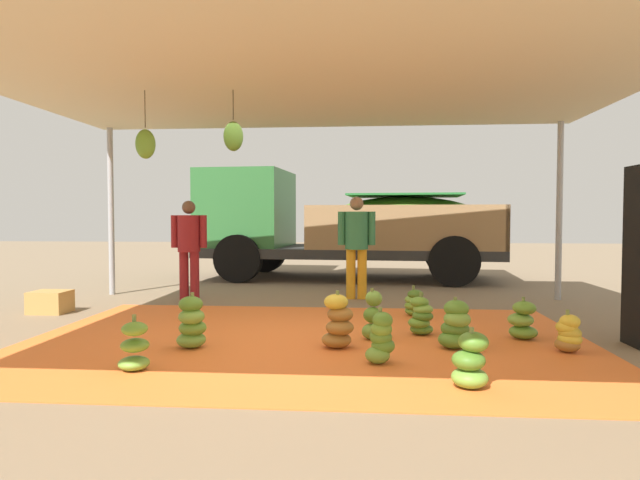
# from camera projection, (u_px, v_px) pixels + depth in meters

# --- Properties ---
(ground_plane) EXTENTS (40.00, 40.00, 0.00)m
(ground_plane) POSITION_uv_depth(u_px,v_px,m) (326.00, 300.00, 9.01)
(ground_plane) COLOR #7F6B51
(tarp_orange) EXTENTS (6.17, 4.35, 0.01)m
(tarp_orange) POSITION_uv_depth(u_px,v_px,m) (307.00, 340.00, 6.02)
(tarp_orange) COLOR orange
(tarp_orange) RESTS_ON ground
(tent_canopy) EXTENTS (8.00, 7.00, 2.97)m
(tent_canopy) POSITION_uv_depth(u_px,v_px,m) (304.00, 74.00, 5.82)
(tent_canopy) COLOR #9EA0A5
(tent_canopy) RESTS_ON ground
(banana_bunch_0) EXTENTS (0.30, 0.33, 0.57)m
(banana_bunch_0) POSITION_uv_depth(u_px,v_px,m) (373.00, 317.00, 6.05)
(banana_bunch_0) COLOR #6B9E38
(banana_bunch_0) RESTS_ON tarp_orange
(banana_bunch_1) EXTENTS (0.43, 0.45, 0.53)m
(banana_bunch_1) POSITION_uv_depth(u_px,v_px,m) (455.00, 326.00, 5.64)
(banana_bunch_1) COLOR #518428
(banana_bunch_1) RESTS_ON tarp_orange
(banana_bunch_2) EXTENTS (0.42, 0.40, 0.47)m
(banana_bunch_2) POSITION_uv_depth(u_px,v_px,m) (523.00, 321.00, 6.06)
(banana_bunch_2) COLOR #60932D
(banana_bunch_2) RESTS_ON tarp_orange
(banana_bunch_3) EXTENTS (0.35, 0.37, 0.42)m
(banana_bunch_3) POSITION_uv_depth(u_px,v_px,m) (414.00, 303.00, 7.48)
(banana_bunch_3) COLOR #60932D
(banana_bunch_3) RESTS_ON tarp_orange
(banana_bunch_4) EXTENTS (0.30, 0.30, 0.52)m
(banana_bunch_4) POSITION_uv_depth(u_px,v_px,m) (381.00, 339.00, 5.06)
(banana_bunch_4) COLOR #6B9E38
(banana_bunch_4) RESTS_ON tarp_orange
(banana_bunch_5) EXTENTS (0.42, 0.44, 0.58)m
(banana_bunch_5) POSITION_uv_depth(u_px,v_px,m) (192.00, 324.00, 5.63)
(banana_bunch_5) COLOR #6B9E38
(banana_bunch_5) RESTS_ON tarp_orange
(banana_bunch_6) EXTENTS (0.38, 0.37, 0.49)m
(banana_bunch_6) POSITION_uv_depth(u_px,v_px,m) (470.00, 362.00, 4.32)
(banana_bunch_6) COLOR #6B9E38
(banana_bunch_6) RESTS_ON tarp_orange
(banana_bunch_7) EXTENTS (0.38, 0.37, 0.49)m
(banana_bunch_7) POSITION_uv_depth(u_px,v_px,m) (421.00, 317.00, 6.28)
(banana_bunch_7) COLOR #518428
(banana_bunch_7) RESTS_ON tarp_orange
(banana_bunch_8) EXTENTS (0.33, 0.32, 0.43)m
(banana_bunch_8) POSITION_uv_depth(u_px,v_px,m) (569.00, 334.00, 5.48)
(banana_bunch_8) COLOR #996628
(banana_bunch_8) RESTS_ON tarp_orange
(banana_bunch_9) EXTENTS (0.37, 0.38, 0.50)m
(banana_bunch_9) POSITION_uv_depth(u_px,v_px,m) (134.00, 348.00, 4.81)
(banana_bunch_9) COLOR #6B9E38
(banana_bunch_9) RESTS_ON tarp_orange
(banana_bunch_10) EXTENTS (0.43, 0.42, 0.59)m
(banana_bunch_10) POSITION_uv_depth(u_px,v_px,m) (338.00, 323.00, 5.66)
(banana_bunch_10) COLOR #996628
(banana_bunch_10) RESTS_ON tarp_orange
(cargo_truck_main) EXTENTS (6.59, 2.90, 2.40)m
(cargo_truck_main) POSITION_uv_depth(u_px,v_px,m) (338.00, 224.00, 12.09)
(cargo_truck_main) COLOR #2D2D2D
(cargo_truck_main) RESTS_ON ground
(worker_0) EXTENTS (0.60, 0.36, 1.63)m
(worker_0) POSITION_uv_depth(u_px,v_px,m) (189.00, 242.00, 8.92)
(worker_0) COLOR maroon
(worker_0) RESTS_ON ground
(worker_1) EXTENTS (0.62, 0.38, 1.70)m
(worker_1) POSITION_uv_depth(u_px,v_px,m) (357.00, 239.00, 9.07)
(worker_1) COLOR orange
(worker_1) RESTS_ON ground
(crate_0) EXTENTS (0.50, 0.43, 0.31)m
(crate_0) POSITION_uv_depth(u_px,v_px,m) (50.00, 302.00, 7.76)
(crate_0) COLOR #B78947
(crate_0) RESTS_ON ground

